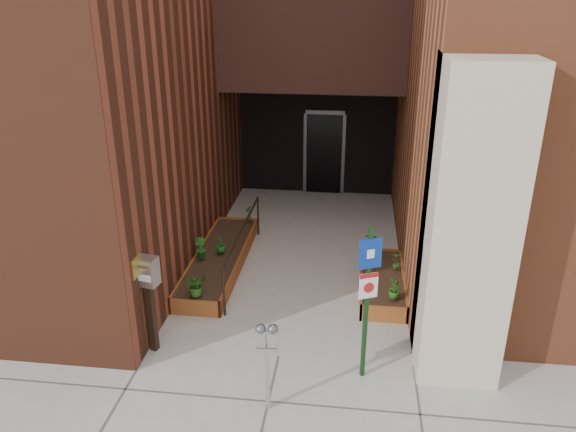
% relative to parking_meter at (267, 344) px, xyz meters
% --- Properties ---
extents(ground, '(80.00, 80.00, 0.00)m').
position_rel_parking_meter_xyz_m(ground, '(-0.02, 1.11, -1.00)').
color(ground, '#9E9991').
rests_on(ground, ground).
extents(planter_left, '(0.90, 3.60, 0.30)m').
position_rel_parking_meter_xyz_m(planter_left, '(-1.57, 3.81, -0.87)').
color(planter_left, brown).
rests_on(planter_left, ground).
extents(planter_right, '(0.80, 2.20, 0.30)m').
position_rel_parking_meter_xyz_m(planter_right, '(1.58, 3.31, -0.87)').
color(planter_right, brown).
rests_on(planter_right, ground).
extents(handrail, '(0.04, 3.34, 0.90)m').
position_rel_parking_meter_xyz_m(handrail, '(-1.07, 3.76, -0.25)').
color(handrail, black).
rests_on(handrail, ground).
extents(parking_meter, '(0.29, 0.15, 1.29)m').
position_rel_parking_meter_xyz_m(parking_meter, '(0.00, 0.00, 0.00)').
color(parking_meter, '#99989A').
rests_on(parking_meter, ground).
extents(sign_post, '(0.30, 0.15, 2.32)m').
position_rel_parking_meter_xyz_m(sign_post, '(1.24, 0.81, 0.43)').
color(sign_post, '#133414').
rests_on(sign_post, ground).
extents(payment_dropbox, '(0.35, 0.29, 1.57)m').
position_rel_parking_meter_xyz_m(payment_dropbox, '(-1.92, 1.05, 0.13)').
color(payment_dropbox, black).
rests_on(payment_dropbox, ground).
extents(shrub_left_a, '(0.52, 0.52, 0.41)m').
position_rel_parking_meter_xyz_m(shrub_left_a, '(-1.57, 2.21, -0.49)').
color(shrub_left_a, '#285F1B').
rests_on(shrub_left_a, planter_left).
extents(shrub_left_b, '(0.32, 0.32, 0.41)m').
position_rel_parking_meter_xyz_m(shrub_left_b, '(-1.87, 3.56, -0.50)').
color(shrub_left_b, '#1F631C').
rests_on(shrub_left_b, planter_left).
extents(shrub_left_c, '(0.28, 0.28, 0.36)m').
position_rel_parking_meter_xyz_m(shrub_left_c, '(-1.53, 3.85, -0.52)').
color(shrub_left_c, '#1D601B').
rests_on(shrub_left_c, planter_left).
extents(shrub_left_d, '(0.25, 0.25, 0.37)m').
position_rel_parking_meter_xyz_m(shrub_left_d, '(-1.28, 5.41, -0.51)').
color(shrub_left_d, '#215C1A').
rests_on(shrub_left_d, planter_left).
extents(shrub_right_a, '(0.24, 0.24, 0.36)m').
position_rel_parking_meter_xyz_m(shrub_right_a, '(1.74, 2.51, -0.52)').
color(shrub_right_a, '#255418').
rests_on(shrub_right_a, planter_right).
extents(shrub_right_b, '(0.22, 0.22, 0.36)m').
position_rel_parking_meter_xyz_m(shrub_right_b, '(1.83, 3.54, -0.52)').
color(shrub_right_b, '#285B1A').
rests_on(shrub_right_b, planter_right).
extents(shrub_right_c, '(0.47, 0.47, 0.37)m').
position_rel_parking_meter_xyz_m(shrub_right_c, '(1.44, 4.21, -0.52)').
color(shrub_right_c, '#295A19').
rests_on(shrub_right_c, planter_right).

